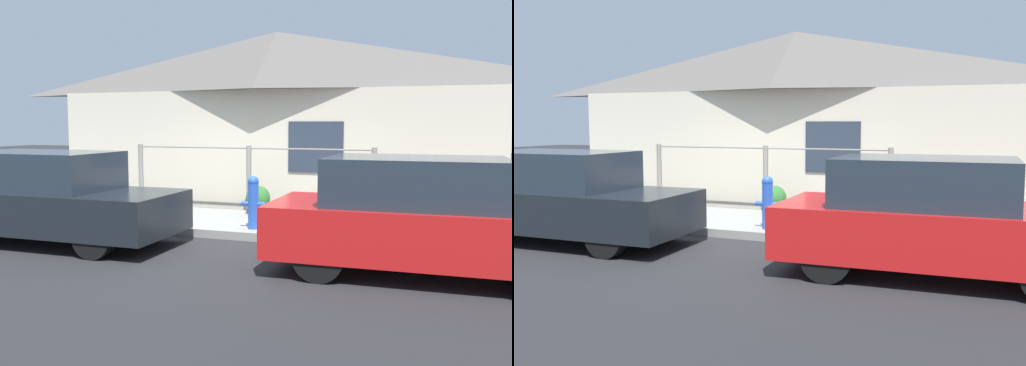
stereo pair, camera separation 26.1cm
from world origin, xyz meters
The scene contains 8 objects.
ground_plane centered at (0.00, 0.00, 0.00)m, with size 60.00×60.00×0.00m, color #262628.
sidewalk centered at (0.00, 1.07, 0.07)m, with size 24.00×2.14×0.14m.
house centered at (0.00, 3.61, 3.00)m, with size 9.74×2.23×3.82m.
fence centered at (0.00, 1.99, 0.84)m, with size 4.90×0.10×1.29m.
car_left centered at (-2.17, -1.13, 0.70)m, with size 4.12×1.64×1.42m.
car_right centered at (3.46, -1.13, 0.72)m, with size 3.86×1.74×1.45m.
fire_hydrant centered at (0.69, 0.36, 0.59)m, with size 0.41×0.18×0.87m.
potted_plant_near_hydrant centered at (0.27, 1.75, 0.44)m, with size 0.46×0.46×0.55m.
Camera 1 is at (3.89, -8.27, 1.87)m, focal length 40.00 mm.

